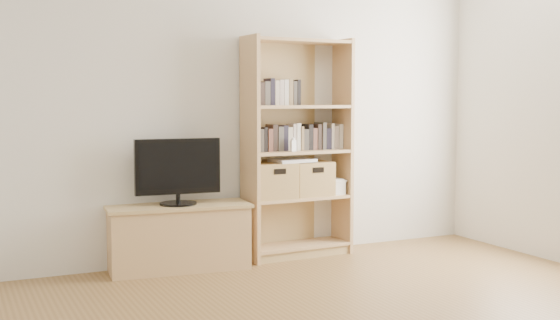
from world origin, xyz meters
TOP-DOWN VIEW (x-y plane):
  - back_wall at (0.00, 2.50)m, footprint 4.50×0.02m
  - tv_stand at (-0.70, 2.29)m, footprint 1.13×0.52m
  - bookshelf at (0.39, 2.33)m, footprint 0.96×0.38m
  - television at (-0.70, 2.29)m, footprint 0.68×0.10m
  - books_row_mid at (0.39, 2.35)m, footprint 0.83×0.23m
  - books_row_upper at (0.18, 2.34)m, footprint 0.41×0.18m
  - baby_monitor at (0.29, 2.22)m, footprint 0.06×0.04m
  - basket_left at (0.14, 2.31)m, footprint 0.37×0.31m
  - basket_right at (0.50, 2.33)m, footprint 0.37×0.31m
  - laptop at (0.33, 2.31)m, footprint 0.38×0.28m
  - magazine_stack at (0.71, 2.34)m, footprint 0.19×0.26m

SIDE VIEW (x-z plane):
  - tv_stand at x=-0.70m, z-range 0.00..0.50m
  - magazine_stack at x=0.71m, z-range 0.53..0.64m
  - basket_right at x=0.50m, z-range 0.53..0.82m
  - basket_left at x=0.14m, z-range 0.53..0.83m
  - television at x=-0.70m, z-range 0.52..1.06m
  - laptop at x=0.33m, z-range 0.83..0.85m
  - bookshelf at x=0.39m, z-range 0.00..1.89m
  - baby_monitor at x=0.29m, z-range 0.92..1.02m
  - books_row_mid at x=0.39m, z-range 0.92..1.14m
  - back_wall at x=0.00m, z-range 0.00..2.60m
  - books_row_upper at x=0.18m, z-range 1.31..1.52m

